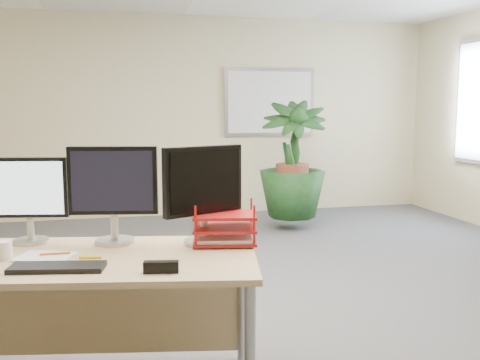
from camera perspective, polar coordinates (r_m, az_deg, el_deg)
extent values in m
plane|color=#4C4C52|center=(3.73, 2.48, -15.45)|extent=(8.00, 8.00, 0.00)
cube|color=beige|center=(7.36, -5.96, 6.72)|extent=(7.00, 0.04, 2.70)
cube|color=#A1A1A6|center=(7.58, 3.18, 8.28)|extent=(1.30, 0.03, 0.95)
cube|color=silver|center=(7.56, 3.22, 8.29)|extent=(1.20, 0.01, 0.85)
cube|color=tan|center=(2.80, -18.60, -8.06)|extent=(2.04, 1.15, 0.03)
cube|color=tan|center=(3.26, -16.49, -12.58)|extent=(1.80, 0.35, 0.59)
cylinder|color=#ACABB0|center=(2.50, 1.07, -18.67)|extent=(0.05, 0.05, 0.71)
cylinder|color=#ACABB0|center=(3.15, 0.19, -12.95)|extent=(0.05, 0.05, 0.71)
imported|color=#133517|center=(6.49, 5.60, 1.29)|extent=(1.04, 1.04, 1.50)
cylinder|color=#ACABB0|center=(3.14, -21.37, -6.06)|extent=(0.19, 0.19, 0.02)
cylinder|color=#ACABB0|center=(3.12, -21.43, -4.88)|extent=(0.04, 0.04, 0.11)
cube|color=black|center=(3.08, -21.64, -0.74)|extent=(0.42, 0.11, 0.32)
cube|color=white|center=(3.06, -21.78, -0.81)|extent=(0.37, 0.07, 0.28)
cylinder|color=#ACABB0|center=(2.99, -13.19, -6.36)|extent=(0.21, 0.21, 0.02)
cylinder|color=#ACABB0|center=(2.97, -13.23, -4.96)|extent=(0.04, 0.04, 0.13)
cube|color=black|center=(2.93, -13.39, -0.05)|extent=(0.47, 0.13, 0.36)
cube|color=black|center=(2.90, -13.48, -0.12)|extent=(0.42, 0.08, 0.32)
cylinder|color=#ACABB0|center=(2.92, -3.87, -6.53)|extent=(0.21, 0.21, 0.02)
cylinder|color=#ACABB0|center=(2.90, -3.89, -5.09)|extent=(0.04, 0.04, 0.13)
cube|color=black|center=(2.85, -3.93, -0.03)|extent=(0.45, 0.23, 0.37)
cube|color=black|center=(2.83, -3.64, -0.09)|extent=(0.40, 0.17, 0.32)
cube|color=black|center=(2.58, -18.90, -8.80)|extent=(0.44, 0.21, 0.02)
cylinder|color=white|center=(2.83, -23.93, -6.88)|extent=(0.08, 0.08, 0.09)
cube|color=white|center=(2.80, -20.06, -7.72)|extent=(0.31, 0.27, 0.01)
cylinder|color=orange|center=(2.80, -19.14, -7.41)|extent=(0.14, 0.01, 0.01)
cylinder|color=yellow|center=(2.72, -15.66, -7.95)|extent=(0.11, 0.03, 0.01)
cube|color=#A71414|center=(2.90, -1.66, -6.49)|extent=(0.37, 0.31, 0.02)
cube|color=#A71414|center=(2.89, -1.66, -5.12)|extent=(0.37, 0.31, 0.02)
cube|color=#A71414|center=(2.87, -1.67, -3.74)|extent=(0.37, 0.31, 0.02)
cube|color=white|center=(2.90, -1.66, -6.19)|extent=(0.34, 0.27, 0.02)
cube|color=black|center=(2.43, -8.42, -9.16)|extent=(0.16, 0.07, 0.05)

